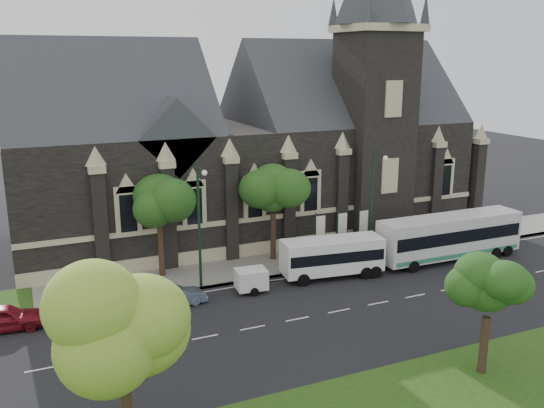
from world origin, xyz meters
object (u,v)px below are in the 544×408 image
tree_park_east (489,287)px  car_far_white (97,309)px  street_lamp_mid (200,219)px  shuttle_bus (332,255)px  street_lamp_near (373,200)px  banner_flag_right (362,226)px  banner_flag_center (341,229)px  tree_park_near (125,311)px  box_trailer (251,279)px  sedan (175,297)px  tree_walk_right (275,189)px  banner_flag_left (319,232)px  car_far_red (3,318)px  tour_coach (450,236)px  tree_walk_left (161,201)px

tree_park_east → car_far_white: tree_park_east is taller
street_lamp_mid → shuttle_bus: (9.59, -1.56, -3.43)m
street_lamp_near → banner_flag_right: bearing=81.4°
street_lamp_near → banner_flag_right: street_lamp_near is taller
banner_flag_center → banner_flag_right: same height
tree_park_near → banner_flag_center: (20.06, 17.77, -4.03)m
box_trailer → sedan: size_ratio=0.77×
shuttle_bus → banner_flag_right: bearing=44.0°
car_far_white → sedan: bearing=-92.6°
tree_walk_right → shuttle_bus: bearing=-65.3°
banner_flag_left → car_far_white: size_ratio=0.81×
car_far_red → banner_flag_center: bearing=-77.9°
shuttle_bus → box_trailer: size_ratio=2.49×
shuttle_bus → box_trailer: bearing=-169.9°
shuttle_bus → car_far_white: size_ratio=1.57×
tour_coach → car_far_white: 27.53m
tree_park_near → banner_flag_right: bearing=38.9°
tree_park_east → shuttle_bus: (-0.58, 14.85, -2.94)m
tree_park_near → tree_park_east: 18.04m
tree_walk_right → shuttle_bus: tree_walk_right is taller
tree_walk_right → car_far_red: (-19.94, -4.95, -5.03)m
tree_park_near → car_far_red: (-4.96, 14.53, -5.63)m
box_trailer → street_lamp_mid: bearing=153.9°
street_lamp_mid → car_far_white: 8.90m
banner_flag_right → tree_park_near: bearing=-141.1°
street_lamp_mid → box_trailer: bearing=-31.9°
street_lamp_near → car_far_red: bearing=-177.1°
banner_flag_right → car_far_red: (-27.01, -3.24, -1.59)m
tree_park_near → box_trailer: tree_park_near is taller
sedan → tree_park_near: bearing=152.7°
tree_park_east → tree_walk_right: tree_walk_right is taller
tree_park_near → box_trailer: (10.77, 14.00, -5.49)m
tour_coach → tree_walk_left: bearing=165.9°
car_far_red → street_lamp_near: bearing=-82.4°
tree_walk_right → car_far_white: tree_walk_right is taller
tree_park_east → tree_walk_right: (-2.96, 20.04, 1.20)m
street_lamp_mid → car_far_red: size_ratio=1.95×
tree_park_east → street_lamp_mid: 19.32m
tree_park_east → banner_flag_right: (4.11, 18.32, -2.24)m
tree_walk_right → banner_flag_right: size_ratio=1.95×
tree_walk_left → box_trailer: size_ratio=2.45×
tree_walk_right → banner_flag_left: size_ratio=1.95×
tree_walk_right → box_trailer: bearing=-127.5°
banner_flag_left → box_trailer: banner_flag_left is taller
shuttle_bus → car_far_red: bearing=-173.1°
tree_park_east → sedan: size_ratio=1.55×
street_lamp_near → tree_walk_left: bearing=167.1°
tree_park_near → sedan: bearing=68.8°
box_trailer → car_far_white: 10.45m
street_lamp_mid → sedan: street_lamp_mid is taller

